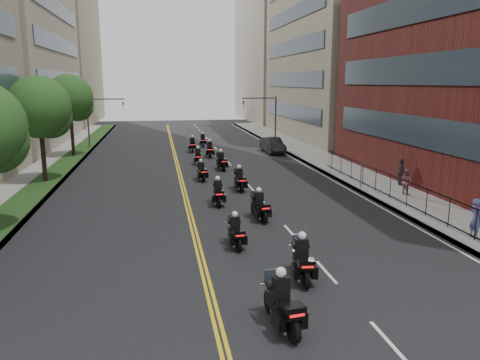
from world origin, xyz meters
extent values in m
plane|color=black|center=(0.00, 0.00, 0.00)|extent=(160.00, 160.00, 0.00)
cube|color=gray|center=(12.00, 25.00, 0.07)|extent=(4.00, 90.00, 0.15)
cube|color=gray|center=(-12.00, 25.00, 0.07)|extent=(4.00, 90.00, 0.15)
cube|color=#1B3513|center=(-11.20, 25.00, 0.17)|extent=(2.00, 90.00, 0.04)
cube|color=#333F4C|center=(13.95, 17.00, 3.50)|extent=(0.12, 25.80, 1.80)
cube|color=#333F4C|center=(13.95, 17.00, 7.50)|extent=(0.12, 25.80, 1.80)
cube|color=#333F4C|center=(13.95, 17.00, 11.50)|extent=(0.12, 25.80, 1.80)
cube|color=gray|center=(21.50, 48.00, 15.00)|extent=(15.00, 28.00, 30.00)
cube|color=#333F4C|center=(13.95, 48.00, 3.50)|extent=(0.12, 24.08, 1.80)
cube|color=#333F4C|center=(13.95, 48.00, 7.50)|extent=(0.12, 24.08, 1.80)
cube|color=#333F4C|center=(13.95, 48.00, 11.50)|extent=(0.12, 24.08, 1.80)
cube|color=#333F4C|center=(13.95, 48.00, 15.50)|extent=(0.12, 24.08, 1.80)
cube|color=#9D987E|center=(21.50, 78.00, 13.00)|extent=(15.00, 28.00, 26.00)
cube|color=#333F4C|center=(-13.95, 48.00, 3.50)|extent=(0.12, 24.08, 1.80)
cube|color=#333F4C|center=(-13.95, 48.00, 7.50)|extent=(0.12, 24.08, 1.80)
cube|color=#333F4C|center=(-13.95, 48.00, 11.50)|extent=(0.12, 24.08, 1.80)
cube|color=#333F4C|center=(-13.95, 48.00, 15.50)|extent=(0.12, 24.08, 1.80)
cube|color=gray|center=(-22.00, 78.00, 13.00)|extent=(16.00, 28.00, 26.00)
cube|color=black|center=(11.00, 12.00, 1.60)|extent=(0.05, 28.00, 0.05)
cube|color=black|center=(11.00, 12.00, 0.30)|extent=(0.05, 28.00, 0.05)
cylinder|color=#321F16|center=(-11.20, 24.00, 2.55)|extent=(0.32, 0.32, 5.11)
sphere|color=#254A18|center=(-11.20, 24.00, 5.47)|extent=(4.40, 4.40, 4.40)
sphere|color=#254A18|center=(-10.60, 24.40, 4.75)|extent=(3.08, 3.08, 3.08)
cylinder|color=#321F16|center=(-11.20, 36.00, 2.69)|extent=(0.32, 0.32, 5.39)
sphere|color=#254A18|center=(-11.20, 36.00, 5.78)|extent=(4.40, 4.40, 4.40)
sphere|color=#254A18|center=(-10.60, 36.40, 5.00)|extent=(3.08, 3.08, 3.08)
cylinder|color=#3F3F44|center=(10.50, 42.00, 2.80)|extent=(0.18, 0.18, 5.60)
cylinder|color=#3F3F44|center=(8.50, 42.00, 5.40)|extent=(4.00, 0.14, 0.14)
imported|color=black|center=(6.70, 42.00, 4.60)|extent=(0.16, 0.20, 1.00)
cylinder|color=#3F3F44|center=(-10.50, 42.00, 2.80)|extent=(0.18, 0.18, 5.60)
cylinder|color=#3F3F44|center=(-8.50, 42.00, 5.40)|extent=(4.00, 0.14, 0.14)
imported|color=black|center=(-6.70, 42.00, 4.60)|extent=(0.16, 0.20, 1.00)
cylinder|color=black|center=(0.53, 0.42, 0.38)|extent=(0.26, 0.77, 0.76)
cylinder|color=black|center=(0.28, 2.19, 0.38)|extent=(0.26, 0.77, 0.76)
cube|color=black|center=(0.41, 1.30, 0.69)|extent=(0.67, 1.55, 0.45)
cube|color=silver|center=(0.40, 1.36, 0.43)|extent=(0.50, 0.67, 0.33)
cube|color=black|center=(0.53, 0.42, 0.96)|extent=(0.64, 0.54, 0.36)
cube|color=red|center=(0.56, 0.19, 0.94)|extent=(0.45, 0.09, 0.08)
cube|color=black|center=(0.40, 1.36, 1.25)|extent=(0.53, 0.38, 0.69)
sphere|color=white|center=(0.40, 1.37, 1.72)|extent=(0.32, 0.32, 0.32)
cylinder|color=black|center=(1.96, 3.72, 0.37)|extent=(0.23, 0.75, 0.73)
cylinder|color=black|center=(2.16, 5.44, 0.37)|extent=(0.23, 0.75, 0.73)
cube|color=black|center=(2.06, 4.58, 0.67)|extent=(0.62, 1.50, 0.43)
cube|color=silver|center=(2.07, 4.64, 0.42)|extent=(0.48, 0.64, 0.32)
cube|color=black|center=(1.96, 3.72, 0.93)|extent=(0.61, 0.51, 0.35)
cube|color=red|center=(1.94, 3.50, 0.91)|extent=(0.43, 0.08, 0.08)
cube|color=black|center=(2.07, 4.64, 1.21)|extent=(0.51, 0.35, 0.67)
sphere|color=white|center=(2.07, 4.65, 1.66)|extent=(0.31, 0.31, 0.31)
cylinder|color=black|center=(0.25, 7.76, 0.32)|extent=(0.17, 0.65, 0.65)
cylinder|color=black|center=(0.16, 9.28, 0.32)|extent=(0.17, 0.65, 0.65)
cube|color=black|center=(0.20, 8.52, 0.59)|extent=(0.47, 1.31, 0.38)
cube|color=silver|center=(0.20, 8.56, 0.37)|extent=(0.39, 0.54, 0.29)
cube|color=black|center=(0.25, 7.76, 0.82)|extent=(0.52, 0.43, 0.30)
cube|color=red|center=(0.26, 7.56, 0.80)|extent=(0.38, 0.05, 0.07)
cube|color=black|center=(0.20, 8.56, 1.07)|extent=(0.43, 0.29, 0.59)
sphere|color=white|center=(0.20, 8.57, 1.47)|extent=(0.28, 0.28, 0.28)
cylinder|color=black|center=(2.24, 11.56, 0.35)|extent=(0.23, 0.72, 0.71)
cylinder|color=black|center=(2.03, 13.21, 0.35)|extent=(0.23, 0.72, 0.71)
cube|color=black|center=(2.13, 12.38, 0.64)|extent=(0.61, 1.45, 0.42)
cube|color=silver|center=(2.13, 12.44, 0.41)|extent=(0.46, 0.62, 0.31)
cube|color=black|center=(2.24, 11.56, 0.89)|extent=(0.59, 0.50, 0.33)
cube|color=red|center=(2.26, 11.34, 0.87)|extent=(0.42, 0.08, 0.07)
cube|color=black|center=(2.13, 12.44, 1.16)|extent=(0.49, 0.34, 0.64)
sphere|color=white|center=(2.13, 12.45, 1.60)|extent=(0.30, 0.30, 0.30)
cylinder|color=black|center=(0.34, 15.07, 0.35)|extent=(0.17, 0.70, 0.70)
cylinder|color=black|center=(0.40, 16.71, 0.35)|extent=(0.17, 0.70, 0.70)
cube|color=black|center=(0.37, 15.89, 0.64)|extent=(0.48, 1.40, 0.41)
cube|color=silver|center=(0.37, 15.94, 0.40)|extent=(0.41, 0.58, 0.31)
cube|color=black|center=(0.34, 15.07, 0.88)|extent=(0.55, 0.45, 0.33)
cube|color=red|center=(0.34, 14.85, 0.86)|extent=(0.41, 0.04, 0.07)
cube|color=black|center=(0.37, 15.94, 1.15)|extent=(0.46, 0.30, 0.64)
sphere|color=white|center=(0.37, 15.95, 1.58)|extent=(0.30, 0.30, 0.30)
cylinder|color=black|center=(2.30, 18.55, 0.35)|extent=(0.17, 0.71, 0.70)
cylinder|color=black|center=(2.25, 20.21, 0.35)|extent=(0.17, 0.71, 0.70)
cube|color=black|center=(2.28, 19.38, 0.64)|extent=(0.48, 1.41, 0.41)
cube|color=silver|center=(2.27, 19.43, 0.40)|extent=(0.41, 0.58, 0.31)
cube|color=black|center=(2.30, 18.55, 0.89)|extent=(0.55, 0.45, 0.33)
cube|color=red|center=(2.31, 18.34, 0.87)|extent=(0.42, 0.05, 0.07)
cube|color=black|center=(2.27, 19.43, 1.16)|extent=(0.47, 0.31, 0.64)
sphere|color=white|center=(2.27, 19.44, 1.60)|extent=(0.30, 0.30, 0.30)
cylinder|color=black|center=(0.12, 22.30, 0.33)|extent=(0.21, 0.67, 0.65)
cylinder|color=black|center=(-0.06, 23.82, 0.33)|extent=(0.21, 0.67, 0.65)
cube|color=black|center=(0.03, 23.06, 0.60)|extent=(0.55, 1.34, 0.39)
cube|color=silver|center=(0.03, 23.11, 0.38)|extent=(0.43, 0.57, 0.29)
cube|color=black|center=(0.12, 22.30, 0.83)|extent=(0.54, 0.46, 0.31)
cube|color=red|center=(0.15, 22.09, 0.81)|extent=(0.39, 0.07, 0.07)
cube|color=black|center=(0.03, 23.11, 1.08)|extent=(0.45, 0.32, 0.60)
sphere|color=white|center=(0.03, 23.12, 1.48)|extent=(0.28, 0.28, 0.28)
cylinder|color=black|center=(2.16, 26.21, 0.35)|extent=(0.23, 0.72, 0.71)
cylinder|color=black|center=(1.95, 27.86, 0.35)|extent=(0.23, 0.72, 0.71)
cube|color=black|center=(2.06, 27.04, 0.64)|extent=(0.60, 1.45, 0.42)
cube|color=silver|center=(2.05, 27.09, 0.41)|extent=(0.46, 0.62, 0.31)
cube|color=black|center=(2.16, 26.21, 0.89)|extent=(0.59, 0.50, 0.33)
cube|color=red|center=(2.18, 25.99, 0.87)|extent=(0.42, 0.08, 0.07)
cube|color=black|center=(2.05, 27.09, 1.16)|extent=(0.49, 0.34, 0.64)
sphere|color=white|center=(2.05, 27.10, 1.60)|extent=(0.30, 0.30, 0.30)
cylinder|color=black|center=(0.36, 29.27, 0.33)|extent=(0.17, 0.67, 0.67)
cylinder|color=black|center=(0.45, 30.84, 0.33)|extent=(0.17, 0.67, 0.67)
cube|color=black|center=(0.41, 30.06, 0.61)|extent=(0.48, 1.34, 0.39)
cube|color=silver|center=(0.41, 30.11, 0.38)|extent=(0.40, 0.56, 0.29)
cube|color=black|center=(0.36, 29.27, 0.84)|extent=(0.53, 0.44, 0.31)
cube|color=red|center=(0.35, 29.07, 0.82)|extent=(0.39, 0.05, 0.07)
cube|color=black|center=(0.41, 30.11, 1.10)|extent=(0.44, 0.30, 0.61)
sphere|color=white|center=(0.41, 30.11, 1.51)|extent=(0.28, 0.28, 0.28)
cylinder|color=black|center=(1.84, 33.12, 0.36)|extent=(0.18, 0.73, 0.72)
cylinder|color=black|center=(1.92, 34.82, 0.36)|extent=(0.18, 0.73, 0.72)
cube|color=black|center=(1.88, 33.97, 0.66)|extent=(0.51, 1.45, 0.42)
cube|color=silver|center=(1.88, 34.02, 0.41)|extent=(0.43, 0.60, 0.32)
cube|color=black|center=(1.84, 33.12, 0.91)|extent=(0.57, 0.47, 0.34)
cube|color=red|center=(1.83, 32.90, 0.89)|extent=(0.42, 0.05, 0.07)
cube|color=black|center=(1.88, 34.02, 1.19)|extent=(0.48, 0.32, 0.66)
sphere|color=white|center=(1.88, 34.03, 1.63)|extent=(0.31, 0.31, 0.31)
cylinder|color=black|center=(0.43, 37.01, 0.36)|extent=(0.20, 0.72, 0.71)
cylinder|color=black|center=(0.55, 38.68, 0.36)|extent=(0.20, 0.72, 0.71)
cube|color=black|center=(0.49, 37.85, 0.65)|extent=(0.54, 1.44, 0.42)
cube|color=silver|center=(0.50, 37.90, 0.41)|extent=(0.44, 0.60, 0.31)
cube|color=black|center=(0.43, 37.01, 0.90)|extent=(0.57, 0.48, 0.33)
cube|color=red|center=(0.42, 36.79, 0.88)|extent=(0.42, 0.06, 0.07)
cube|color=black|center=(0.50, 37.90, 1.17)|extent=(0.48, 0.32, 0.65)
sphere|color=white|center=(0.50, 37.91, 1.61)|extent=(0.30, 0.30, 0.30)
cylinder|color=black|center=(1.91, 40.99, 0.34)|extent=(0.17, 0.68, 0.67)
cylinder|color=black|center=(2.00, 42.57, 0.34)|extent=(0.17, 0.68, 0.67)
cube|color=black|center=(1.95, 41.78, 0.61)|extent=(0.49, 1.35, 0.40)
cube|color=silver|center=(1.96, 41.83, 0.39)|extent=(0.40, 0.56, 0.30)
cube|color=black|center=(1.91, 40.99, 0.85)|extent=(0.54, 0.44, 0.32)
cube|color=red|center=(1.90, 40.78, 0.83)|extent=(0.40, 0.05, 0.07)
cube|color=black|center=(1.96, 41.83, 1.11)|extent=(0.45, 0.30, 0.61)
sphere|color=white|center=(1.96, 41.84, 1.52)|extent=(0.29, 0.29, 0.29)
imported|color=black|center=(8.62, 35.68, 0.79)|extent=(1.83, 4.84, 1.58)
imported|color=#4E4F90|center=(11.20, 7.30, 1.08)|extent=(0.51, 0.72, 1.87)
imported|color=#98535F|center=(12.54, 15.81, 0.97)|extent=(0.79, 0.92, 1.63)
imported|color=#3D3D44|center=(13.50, 18.32, 1.09)|extent=(0.63, 1.16, 1.88)
camera|label=1|loc=(-3.02, -11.12, 7.20)|focal=35.00mm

